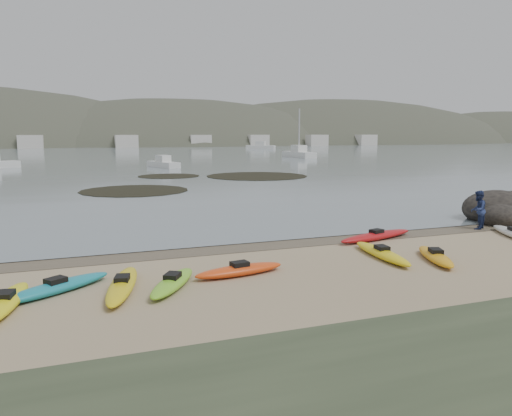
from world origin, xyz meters
name	(u,v)px	position (x,y,z in m)	size (l,w,h in m)	color
ground	(256,243)	(0.00, 0.00, 0.00)	(600.00, 600.00, 0.00)	tan
wet_sand	(259,245)	(0.00, -0.30, 0.00)	(60.00, 60.00, 0.00)	brown
water	(82,141)	(0.00, 300.00, 0.01)	(1200.00, 1200.00, 0.00)	slate
kayaks	(287,262)	(-0.32, -3.93, 0.17)	(21.80, 6.60, 0.34)	silver
person_east	(478,210)	(11.10, -0.80, 0.94)	(0.91, 0.71, 1.87)	navy
rock_cluster	(508,215)	(14.72, 0.73, 0.26)	(5.44, 4.03, 1.92)	black
kelp_mats	(208,180)	(5.45, 28.19, 0.03)	(23.62, 20.10, 0.04)	black
moored_boats	(114,153)	(1.21, 84.54, 0.60)	(99.64, 76.48, 1.36)	silver
far_hills	(185,181)	(39.38, 193.97, -15.93)	(550.00, 135.00, 80.00)	#384235
far_town	(113,141)	(6.00, 145.00, 2.00)	(199.00, 5.00, 4.00)	beige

